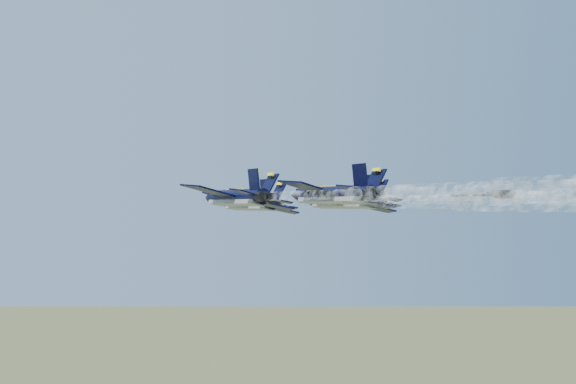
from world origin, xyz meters
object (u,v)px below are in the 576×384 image
object	(u,v)px
jet_slot	(332,195)
jet_lead	(248,203)
jet_left	(235,198)
jet_right	(341,201)

from	to	relation	value
jet_slot	jet_lead	bearing A→B (deg)	88.87
jet_left	jet_slot	bearing A→B (deg)	-54.96
jet_left	jet_lead	bearing A→B (deg)	58.61
jet_left	jet_right	size ratio (longest dim) A/B	1.00
jet_right	jet_slot	world-z (taller)	same
jet_left	jet_right	world-z (taller)	same
jet_left	jet_slot	world-z (taller)	same
jet_lead	jet_left	size ratio (longest dim) A/B	1.00
jet_right	jet_slot	bearing A→B (deg)	-126.93
jet_left	jet_right	distance (m)	16.25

